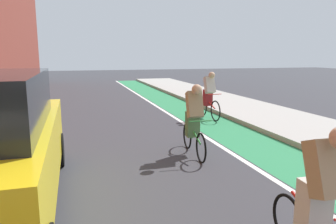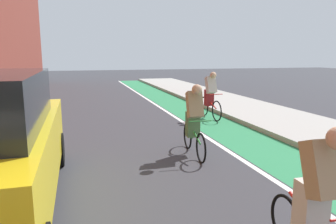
# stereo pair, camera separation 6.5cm
# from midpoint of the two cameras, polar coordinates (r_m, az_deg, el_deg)

# --- Properties ---
(ground_plane) EXTENTS (77.70, 77.70, 0.00)m
(ground_plane) POSITION_cam_midpoint_polar(r_m,az_deg,el_deg) (7.83, -5.86, -6.18)
(ground_plane) COLOR #38383D
(bike_lane_paint) EXTENTS (1.60, 35.32, 0.00)m
(bike_lane_paint) POSITION_cam_midpoint_polar(r_m,az_deg,el_deg) (10.52, 7.66, -1.93)
(bike_lane_paint) COLOR #2D8451
(bike_lane_paint) RESTS_ON ground
(lane_divider_stripe) EXTENTS (0.12, 35.32, 0.00)m
(lane_divider_stripe) POSITION_cam_midpoint_polar(r_m,az_deg,el_deg) (10.20, 3.03, -2.24)
(lane_divider_stripe) COLOR white
(lane_divider_stripe) RESTS_ON ground
(sidewalk_right) EXTENTS (2.97, 35.32, 0.14)m
(sidewalk_right) POSITION_cam_midpoint_polar(r_m,az_deg,el_deg) (11.61, 18.04, -0.85)
(sidewalk_right) COLOR #A8A59E
(sidewalk_right) RESTS_ON ground
(cyclist_mid) EXTENTS (0.48, 1.65, 1.58)m
(cyclist_mid) POSITION_cam_midpoint_polar(r_m,az_deg,el_deg) (3.59, 25.28, -13.85)
(cyclist_mid) COLOR black
(cyclist_mid) RESTS_ON ground
(cyclist_trailing) EXTENTS (0.48, 1.68, 1.60)m
(cyclist_trailing) POSITION_cam_midpoint_polar(r_m,az_deg,el_deg) (6.98, 4.36, -1.03)
(cyclist_trailing) COLOR black
(cyclist_trailing) RESTS_ON ground
(cyclist_far) EXTENTS (0.48, 1.75, 1.63)m
(cyclist_far) POSITION_cam_midpoint_polar(r_m,az_deg,el_deg) (11.13, 7.17, 2.99)
(cyclist_far) COLOR black
(cyclist_far) RESTS_ON ground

